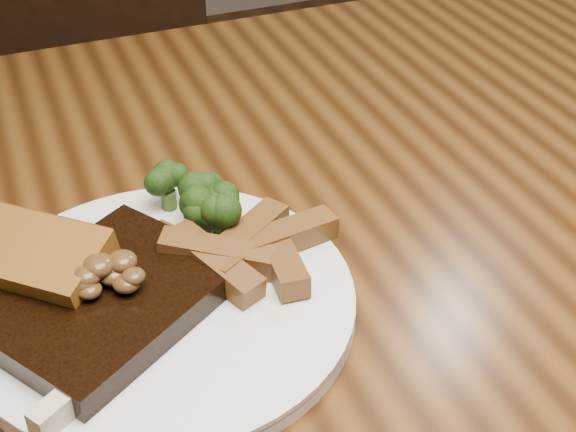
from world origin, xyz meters
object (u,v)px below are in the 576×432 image
Objects in this scene: plate at (164,305)px; steak at (107,301)px; dining_table at (278,312)px; garlic_bread at (33,277)px; chair_far at (93,138)px; potato_wedges at (255,250)px.

plate is 1.73× the size of steak.
dining_table is 0.23m from garlic_bread.
chair_far is 7.37× the size of garlic_bread.
steak reaches higher than dining_table.
dining_table is 5.59× the size of plate.
chair_far is (-0.06, 0.71, -0.19)m from dining_table.
steak is at bearing -3.81° from garlic_bread.
dining_table is 0.20m from steak.
garlic_bread is at bearing 169.29° from potato_wedges.
dining_table is 9.69× the size of steak.
garlic_bread is at bearing 151.58° from plate.
steak is at bearing -158.85° from dining_table.
plate is at bearing -168.98° from potato_wedges.
steak is 0.07m from garlic_bread.
potato_wedges is at bearing -25.06° from steak.
plate is 2.48× the size of garlic_bread.
chair_far is 5.15× the size of steak.
steak reaches higher than plate.
garlic_bread is (-0.09, 0.05, 0.02)m from plate.
plate is at bearing 13.80° from garlic_bread.
plate is 0.04m from steak.
chair_far is 0.84m from steak.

